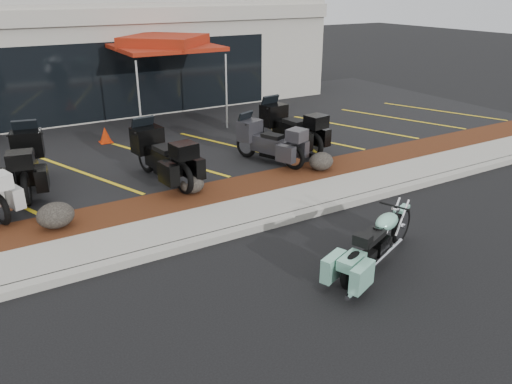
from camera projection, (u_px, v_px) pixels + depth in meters
ground at (276, 250)px, 9.23m from camera, size 90.00×90.00×0.00m
curb at (251, 228)px, 9.92m from camera, size 24.00×0.25×0.15m
sidewalk at (235, 215)px, 10.47m from camera, size 24.00×1.20×0.15m
mulch_bed at (210, 196)px, 11.43m from camera, size 24.00×1.20×0.16m
upper_lot at (136, 138)px, 15.73m from camera, size 26.00×9.60×0.15m
dealership_building at (83, 54)px, 19.98m from camera, size 18.00×8.16×4.00m
boulder_left at (56, 215)px, 9.67m from camera, size 0.71×0.59×0.51m
boulder_mid at (192, 185)px, 11.31m from camera, size 0.56×0.46×0.39m
boulder_right at (321, 161)px, 12.70m from camera, size 0.65×0.54×0.46m
hero_cruiser at (401, 220)px, 9.30m from camera, size 2.80×1.66×0.96m
touring_black_front at (29, 149)px, 12.08m from camera, size 1.41×2.62×1.45m
touring_black_mid at (145, 145)px, 12.38m from camera, size 1.29×2.59×1.44m
touring_grey at (246, 135)px, 13.53m from camera, size 1.56×2.34×1.27m
touring_black_rear at (270, 120)px, 14.71m from camera, size 1.29×2.59×1.45m
traffic_cone at (105, 135)px, 14.97m from camera, size 0.44×0.44×0.47m
popup_canopy at (165, 44)px, 16.09m from camera, size 4.02×4.02×2.90m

